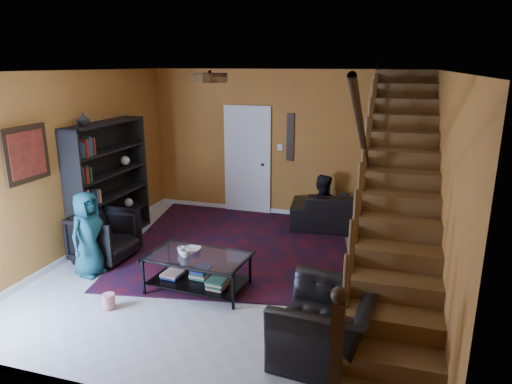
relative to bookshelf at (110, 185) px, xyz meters
The scene contains 21 objects.
floor 2.66m from the bookshelf, 14.01° to the right, with size 5.50×5.50×0.00m, color beige.
room 1.59m from the bookshelf, 34.27° to the left, with size 5.50×5.50×5.50m.
staircase 4.59m from the bookshelf, ahead, with size 0.95×5.02×3.18m.
bookshelf is the anchor object (origin of this frame).
door 2.73m from the bookshelf, 51.26° to the left, with size 0.82×0.05×2.05m, color silver.
framed_picture 1.70m from the bookshelf, 96.28° to the right, with size 0.04×0.74×0.74m, color maroon.
wall_hanging 3.38m from the bookshelf, 39.82° to the left, with size 0.14×0.03×0.90m, color black.
ceiling_fixture 3.30m from the bookshelf, 30.20° to the right, with size 0.40×0.40×0.10m, color #3F2814.
rug 2.36m from the bookshelf, 13.54° to the left, with size 3.50×4.00×0.02m, color #440C16.
sofa 4.28m from the bookshelf, 23.65° to the left, with size 2.30×0.90×0.67m, color black.
armchair_left 1.01m from the bookshelf, 64.25° to the right, with size 0.80×0.83×0.75m, color black.
armchair_right 4.50m from the bookshelf, 28.91° to the right, with size 1.08×0.94×0.70m, color black.
person_adult_a 4.14m from the bookshelf, 25.57° to the left, with size 0.41×0.27×1.12m, color black.
person_adult_b 3.76m from the bookshelf, 28.30° to the left, with size 0.69×0.54×1.41m, color black.
person_child 1.37m from the bookshelf, 69.86° to the right, with size 0.59×0.39×1.22m, color #1A5463.
coffee_table 2.52m from the bookshelf, 30.37° to the right, with size 1.34×0.85×0.49m.
cup_a 2.42m from the bookshelf, 33.99° to the right, with size 0.13×0.13×0.10m, color #999999.
cup_b 2.28m from the bookshelf, 33.48° to the right, with size 0.10×0.10×0.09m, color #999999.
bowl 2.33m from the bookshelf, 29.79° to the right, with size 0.22×0.22×0.05m, color #999999.
vase 1.24m from the bookshelf, 90.00° to the right, with size 0.18×0.18×0.19m, color #999999.
popcorn_bucket 2.51m from the bookshelf, 58.01° to the right, with size 0.15×0.15×0.17m, color red.
Camera 1 is at (2.00, -5.65, 2.89)m, focal length 32.00 mm.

